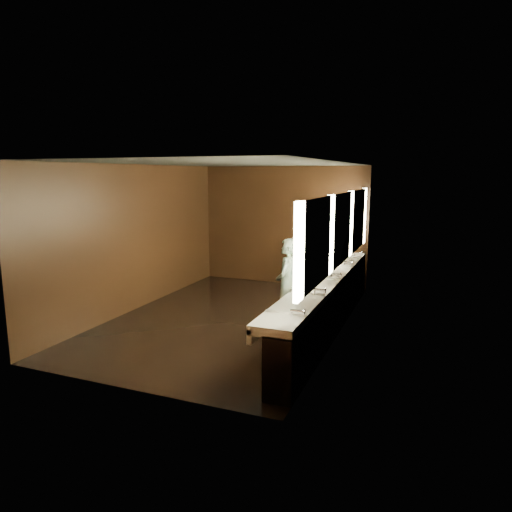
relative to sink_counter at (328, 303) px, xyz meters
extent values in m
plane|color=black|center=(-1.79, 0.00, -0.50)|extent=(6.00, 6.00, 0.00)
cube|color=#2D2D2B|center=(-1.79, 0.00, 2.30)|extent=(4.00, 6.00, 0.02)
cube|color=black|center=(-1.79, 3.00, 0.90)|extent=(4.00, 0.02, 2.80)
cube|color=black|center=(-1.79, -3.00, 0.90)|extent=(4.00, 0.02, 2.80)
cube|color=black|center=(-3.79, 0.00, 0.90)|extent=(0.02, 6.00, 2.80)
cube|color=black|center=(0.21, 0.00, 0.90)|extent=(0.02, 6.00, 2.80)
cube|color=black|center=(0.03, 0.00, -0.09)|extent=(0.36, 5.40, 0.81)
cube|color=white|center=(-0.07, 0.00, 0.35)|extent=(0.55, 5.40, 0.12)
cube|color=white|center=(-0.31, 0.00, 0.27)|extent=(0.06, 5.40, 0.18)
cylinder|color=silver|center=(0.12, -2.20, 0.49)|extent=(0.18, 0.04, 0.04)
cylinder|color=silver|center=(0.12, -1.10, 0.49)|extent=(0.18, 0.04, 0.04)
cylinder|color=silver|center=(0.12, 0.00, 0.49)|extent=(0.18, 0.04, 0.04)
cylinder|color=silver|center=(0.12, 1.10, 0.49)|extent=(0.18, 0.04, 0.04)
cylinder|color=silver|center=(0.12, 2.20, 0.49)|extent=(0.18, 0.04, 0.04)
cube|color=#FBF6C0|center=(0.18, -2.40, 1.25)|extent=(0.06, 0.22, 1.15)
cube|color=white|center=(0.19, -1.60, 1.25)|extent=(0.03, 1.32, 1.15)
cube|color=#FBF6C0|center=(0.18, -0.80, 1.25)|extent=(0.06, 0.23, 1.15)
cube|color=white|center=(0.19, 0.00, 1.25)|extent=(0.03, 1.32, 1.15)
cube|color=#FBF6C0|center=(0.18, 0.80, 1.25)|extent=(0.06, 0.23, 1.15)
cube|color=white|center=(0.19, 1.60, 1.25)|extent=(0.03, 1.32, 1.15)
cube|color=#FBF6C0|center=(0.18, 2.40, 1.25)|extent=(0.06, 0.22, 1.15)
imported|color=#9ADDE6|center=(-0.66, -0.19, 0.29)|extent=(0.40, 0.59, 1.57)
cylinder|color=black|center=(-0.22, -2.09, -0.24)|extent=(0.39, 0.39, 0.51)
camera|label=1|loc=(1.60, -7.30, 2.13)|focal=32.00mm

